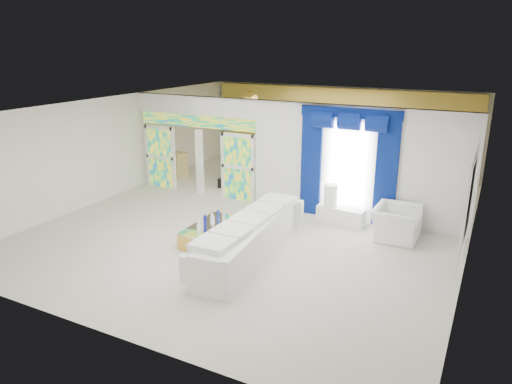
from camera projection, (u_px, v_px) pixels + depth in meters
The scene contains 22 objects.
floor at pixel (266, 217), 12.82m from camera, with size 12.00×12.00×0.00m, color #B7AF9E.
dividing_wall at pixel (359, 164), 12.28m from camera, with size 5.70×0.18×3.00m, color white.
dividing_header at pixel (195, 105), 14.09m from camera, with size 4.30×0.18×0.55m, color white.
stained_panel_left at pixel (160, 157), 15.23m from camera, with size 0.95×0.04×2.00m, color #994C3F.
stained_panel_right at pixel (238, 167), 13.99m from camera, with size 0.95×0.04×2.00m, color #994C3F.
stained_transom at pixel (196, 121), 14.23m from camera, with size 4.00×0.05×0.35m, color #994C3F.
window_pane at pixel (348, 166), 12.32m from camera, with size 1.00×0.02×2.30m, color white.
blue_drape_left at pixel (311, 164), 12.74m from camera, with size 0.55×0.10×2.80m, color #031649.
blue_drape_right at pixel (386, 173), 11.87m from camera, with size 0.55×0.10×2.80m, color #031649.
blue_pelmet at pixel (351, 113), 11.88m from camera, with size 2.60×0.12×0.25m, color #031649.
wall_mirror at pixel (470, 200), 9.35m from camera, with size 0.04×2.70×1.90m, color white.
gold_curtains at pixel (337, 128), 17.37m from camera, with size 9.70×0.12×2.90m, color #B1892A.
white_sofa at pixel (251, 239), 10.45m from camera, with size 0.87×4.05×0.77m, color white.
coffee_table at pixel (207, 232), 11.36m from camera, with size 0.55×1.66×0.37m, color gold.
console_table at pixel (341, 215), 12.40m from camera, with size 1.24×0.39×0.41m, color white.
table_lamp at pixel (331, 195), 12.38m from camera, with size 0.36×0.36×0.58m, color white.
armchair at pixel (396, 223), 11.37m from camera, with size 1.19×1.04×0.77m, color white.
grand_piano at pixel (255, 164), 16.64m from camera, with size 1.34×1.76×0.89m, color black.
piano_bench at pixel (233, 183), 15.37m from camera, with size 0.91×0.36×0.30m, color black.
tv_console at pixel (177, 165), 16.60m from camera, with size 0.59×0.53×0.85m, color tan.
chandelier at pixel (250, 100), 15.91m from camera, with size 0.60×0.60×0.60m, color gold.
decanters at pixel (208, 220), 11.35m from camera, with size 0.11×0.95×0.22m.
Camera 1 is at (5.24, -10.82, 4.51)m, focal length 33.40 mm.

